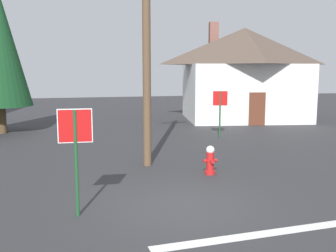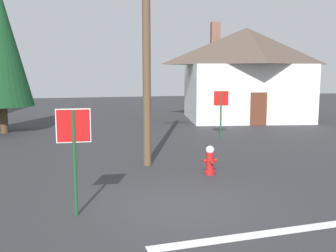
# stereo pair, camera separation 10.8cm
# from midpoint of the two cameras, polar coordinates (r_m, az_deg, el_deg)

# --- Properties ---
(ground_plane) EXTENTS (80.00, 80.00, 0.10)m
(ground_plane) POSITION_cam_midpoint_polar(r_m,az_deg,el_deg) (9.84, 2.10, -11.77)
(ground_plane) COLOR #2D2D30
(lane_stop_bar) EXTENTS (4.43, 0.52, 0.01)m
(lane_stop_bar) POSITION_cam_midpoint_polar(r_m,az_deg,el_deg) (8.34, 12.32, -15.35)
(lane_stop_bar) COLOR silver
(lane_stop_bar) RESTS_ON ground
(stop_sign_near) EXTENTS (0.76, 0.08, 2.47)m
(stop_sign_near) POSITION_cam_midpoint_polar(r_m,az_deg,el_deg) (8.91, -13.76, -1.98)
(stop_sign_near) COLOR #1E4C28
(stop_sign_near) RESTS_ON ground
(fire_hydrant) EXTENTS (0.47, 0.40, 0.93)m
(fire_hydrant) POSITION_cam_midpoint_polar(r_m,az_deg,el_deg) (12.53, 5.96, -5.02)
(fire_hydrant) COLOR red
(fire_hydrant) RESTS_ON ground
(utility_pole) EXTENTS (1.60, 0.28, 8.37)m
(utility_pole) POSITION_cam_midpoint_polar(r_m,az_deg,el_deg) (13.37, -3.42, 12.68)
(utility_pole) COLOR brown
(utility_pole) RESTS_ON ground
(stop_sign_far) EXTENTS (0.72, 0.23, 2.33)m
(stop_sign_far) POSITION_cam_midpoint_polar(r_m,az_deg,el_deg) (19.22, 7.49, 3.20)
(stop_sign_far) COLOR #1E4C28
(stop_sign_far) RESTS_ON ground
(house) EXTENTS (9.14, 7.97, 6.58)m
(house) POSITION_cam_midpoint_polar(r_m,az_deg,el_deg) (26.85, 10.93, 7.73)
(house) COLOR silver
(house) RESTS_ON ground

